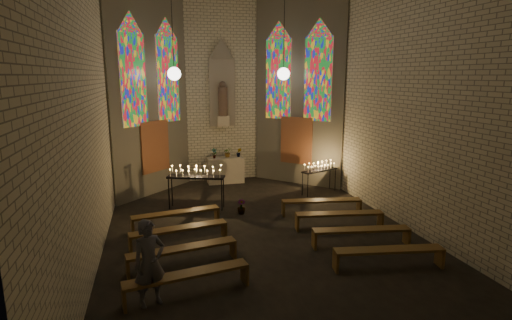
# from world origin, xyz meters

# --- Properties ---
(floor) EXTENTS (12.00, 12.00, 0.00)m
(floor) POSITION_xyz_m (0.00, 0.00, 0.00)
(floor) COLOR black
(floor) RESTS_ON ground
(room) EXTENTS (8.22, 12.43, 7.00)m
(room) POSITION_xyz_m (-0.00, 3.37, 3.72)
(room) COLOR beige
(room) RESTS_ON ground
(altar) EXTENTS (1.40, 0.60, 1.00)m
(altar) POSITION_xyz_m (0.00, 5.45, 0.50)
(altar) COLOR beige
(altar) RESTS_ON ground
(flower_vase_left) EXTENTS (0.23, 0.18, 0.39)m
(flower_vase_left) POSITION_xyz_m (-0.43, 5.44, 1.20)
(flower_vase_left) COLOR #4C723F
(flower_vase_left) RESTS_ON altar
(flower_vase_center) EXTENTS (0.38, 0.34, 0.38)m
(flower_vase_center) POSITION_xyz_m (0.12, 5.54, 1.19)
(flower_vase_center) COLOR #4C723F
(flower_vase_center) RESTS_ON altar
(flower_vase_right) EXTENTS (0.23, 0.20, 0.36)m
(flower_vase_right) POSITION_xyz_m (0.55, 5.47, 1.18)
(flower_vase_right) COLOR #4C723F
(flower_vase_right) RESTS_ON altar
(aisle_flower_pot) EXTENTS (0.33, 0.33, 0.45)m
(aisle_flower_pot) POSITION_xyz_m (-0.19, 1.72, 0.22)
(aisle_flower_pot) COLOR #4C723F
(aisle_flower_pot) RESTS_ON ground
(votive_stand_left) EXTENTS (1.83, 1.00, 1.32)m
(votive_stand_left) POSITION_xyz_m (-1.45, 2.58, 1.13)
(votive_stand_left) COLOR black
(votive_stand_left) RESTS_ON ground
(votive_stand_right) EXTENTS (1.48, 0.85, 1.07)m
(votive_stand_right) POSITION_xyz_m (3.00, 3.19, 0.92)
(votive_stand_right) COLOR black
(votive_stand_right) RESTS_ON ground
(pew_left_0) EXTENTS (2.43, 0.72, 0.46)m
(pew_left_0) POSITION_xyz_m (-2.17, 1.07, 0.38)
(pew_left_0) COLOR #553B18
(pew_left_0) RESTS_ON ground
(pew_right_0) EXTENTS (2.43, 0.72, 0.46)m
(pew_right_0) POSITION_xyz_m (2.17, 1.07, 0.38)
(pew_right_0) COLOR #553B18
(pew_right_0) RESTS_ON ground
(pew_left_1) EXTENTS (2.43, 0.72, 0.46)m
(pew_left_1) POSITION_xyz_m (-2.17, -0.13, 0.38)
(pew_left_1) COLOR #553B18
(pew_left_1) RESTS_ON ground
(pew_right_1) EXTENTS (2.43, 0.72, 0.46)m
(pew_right_1) POSITION_xyz_m (2.17, -0.13, 0.38)
(pew_right_1) COLOR #553B18
(pew_right_1) RESTS_ON ground
(pew_left_2) EXTENTS (2.43, 0.72, 0.46)m
(pew_left_2) POSITION_xyz_m (-2.17, -1.33, 0.38)
(pew_left_2) COLOR #553B18
(pew_left_2) RESTS_ON ground
(pew_right_2) EXTENTS (2.43, 0.72, 0.46)m
(pew_right_2) POSITION_xyz_m (2.17, -1.33, 0.38)
(pew_right_2) COLOR #553B18
(pew_right_2) RESTS_ON ground
(pew_left_3) EXTENTS (2.43, 0.72, 0.46)m
(pew_left_3) POSITION_xyz_m (-2.17, -2.53, 0.38)
(pew_left_3) COLOR #553B18
(pew_left_3) RESTS_ON ground
(pew_right_3) EXTENTS (2.43, 0.72, 0.46)m
(pew_right_3) POSITION_xyz_m (2.17, -2.53, 0.38)
(pew_right_3) COLOR #553B18
(pew_right_3) RESTS_ON ground
(visitor) EXTENTS (0.70, 0.59, 1.64)m
(visitor) POSITION_xyz_m (-2.85, -2.67, 0.82)
(visitor) COLOR #4F505A
(visitor) RESTS_ON ground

